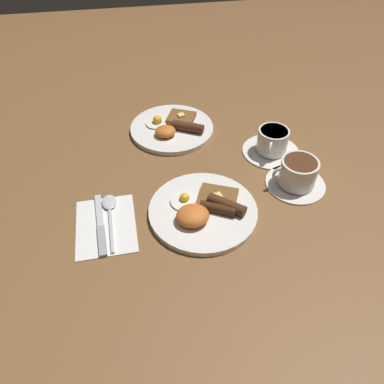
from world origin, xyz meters
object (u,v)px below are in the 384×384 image
(spoon, at_px, (110,207))
(teacup_far, at_px, (272,143))
(breakfast_plate_near, at_px, (204,210))
(breakfast_plate_far, at_px, (173,128))
(teacup_near, at_px, (297,175))
(knife, at_px, (101,227))

(spoon, bearing_deg, teacup_far, -73.95)
(breakfast_plate_near, height_order, spoon, breakfast_plate_near)
(breakfast_plate_far, height_order, teacup_near, teacup_near)
(breakfast_plate_near, distance_m, spoon, 0.23)
(breakfast_plate_near, xyz_separation_m, spoon, (-0.22, 0.05, -0.01))
(knife, bearing_deg, teacup_near, -86.48)
(teacup_near, relative_size, spoon, 0.85)
(breakfast_plate_near, bearing_deg, teacup_far, 40.43)
(teacup_far, xyz_separation_m, knife, (-0.48, -0.21, -0.02))
(breakfast_plate_near, xyz_separation_m, teacup_near, (0.26, 0.06, 0.02))
(breakfast_plate_far, bearing_deg, knife, -121.31)
(breakfast_plate_near, distance_m, knife, 0.25)
(breakfast_plate_far, height_order, spoon, breakfast_plate_far)
(teacup_far, relative_size, knife, 0.85)
(teacup_far, bearing_deg, spoon, -162.14)
(breakfast_plate_far, bearing_deg, breakfast_plate_near, -85.87)
(knife, xyz_separation_m, spoon, (0.02, 0.06, 0.00))
(teacup_near, distance_m, spoon, 0.48)
(breakfast_plate_far, bearing_deg, teacup_near, -46.42)
(breakfast_plate_far, distance_m, teacup_near, 0.41)
(knife, bearing_deg, breakfast_plate_far, -35.20)
(breakfast_plate_near, height_order, knife, breakfast_plate_near)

